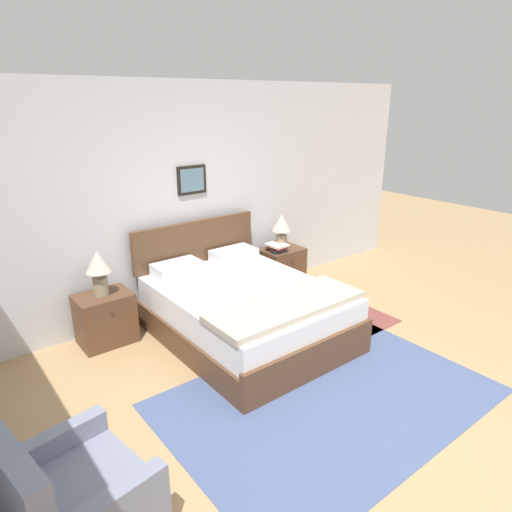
% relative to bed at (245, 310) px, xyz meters
% --- Properties ---
extents(ground_plane, '(16.00, 16.00, 0.00)m').
position_rel_bed_xyz_m(ground_plane, '(-0.19, -1.69, -0.31)').
color(ground_plane, tan).
extents(wall_back, '(7.51, 0.09, 2.60)m').
position_rel_bed_xyz_m(wall_back, '(-0.19, 1.08, 0.99)').
color(wall_back, silver).
rests_on(wall_back, ground_plane).
extents(area_rug_main, '(2.71, 1.86, 0.01)m').
position_rel_bed_xyz_m(area_rug_main, '(-0.08, -1.28, -0.31)').
color(area_rug_main, '#47567F').
rests_on(area_rug_main, ground_plane).
extents(area_rug_bedside, '(0.99, 1.19, 0.01)m').
position_rel_bed_xyz_m(area_rug_bedside, '(1.12, -0.24, -0.31)').
color(area_rug_bedside, brown).
rests_on(area_rug_bedside, ground_plane).
extents(bed, '(1.57, 2.01, 1.07)m').
position_rel_bed_xyz_m(bed, '(0.00, 0.00, 0.00)').
color(bed, brown).
rests_on(bed, ground_plane).
extents(armchair, '(0.81, 0.85, 0.84)m').
position_rel_bed_xyz_m(armchair, '(-2.19, -1.33, -0.03)').
color(armchair, gray).
rests_on(armchair, ground_plane).
extents(nightstand_near_window, '(0.54, 0.43, 0.53)m').
position_rel_bed_xyz_m(nightstand_near_window, '(-1.20, 0.79, -0.04)').
color(nightstand_near_window, brown).
rests_on(nightstand_near_window, ground_plane).
extents(nightstand_by_door, '(0.54, 0.43, 0.53)m').
position_rel_bed_xyz_m(nightstand_by_door, '(1.20, 0.79, -0.04)').
color(nightstand_by_door, brown).
rests_on(nightstand_by_door, ground_plane).
extents(table_lamp_near_window, '(0.25, 0.25, 0.47)m').
position_rel_bed_xyz_m(table_lamp_near_window, '(-1.21, 0.80, 0.52)').
color(table_lamp_near_window, gray).
rests_on(table_lamp_near_window, nightstand_near_window).
extents(table_lamp_by_door, '(0.25, 0.25, 0.47)m').
position_rel_bed_xyz_m(table_lamp_by_door, '(1.19, 0.80, 0.52)').
color(table_lamp_by_door, gray).
rests_on(table_lamp_by_door, nightstand_by_door).
extents(book_thick_bottom, '(0.23, 0.24, 0.04)m').
position_rel_bed_xyz_m(book_thick_bottom, '(1.08, 0.75, 0.24)').
color(book_thick_bottom, '#232328').
rests_on(book_thick_bottom, nightstand_by_door).
extents(book_hardcover_middle, '(0.18, 0.21, 0.04)m').
position_rel_bed_xyz_m(book_hardcover_middle, '(1.08, 0.75, 0.28)').
color(book_hardcover_middle, '#B7332D').
rests_on(book_hardcover_middle, book_thick_bottom).
extents(book_novel_upper, '(0.23, 0.27, 0.03)m').
position_rel_bed_xyz_m(book_novel_upper, '(1.08, 0.75, 0.31)').
color(book_novel_upper, silver).
rests_on(book_novel_upper, book_hardcover_middle).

